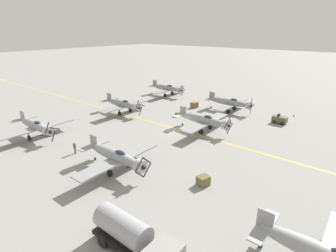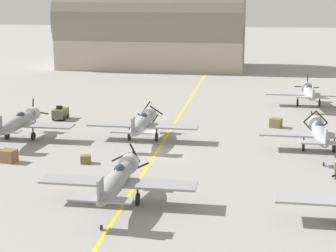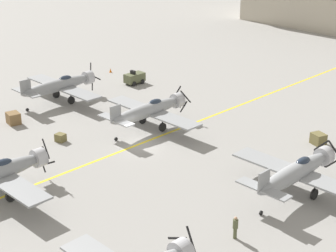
{
  "view_description": "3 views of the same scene",
  "coord_description": "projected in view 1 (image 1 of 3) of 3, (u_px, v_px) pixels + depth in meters",
  "views": [
    {
      "loc": [
        34.63,
        25.59,
        16.69
      ],
      "look_at": [
        4.77,
        1.55,
        2.42
      ],
      "focal_mm": 28.0,
      "sensor_mm": 36.0,
      "label": 1
    },
    {
      "loc": [
        9.58,
        -53.37,
        15.91
      ],
      "look_at": [
        0.94,
        1.57,
        2.4
      ],
      "focal_mm": 60.0,
      "sensor_mm": 36.0,
      "label": 2
    },
    {
      "loc": [
        37.03,
        -32.63,
        22.02
      ],
      "look_at": [
        2.0,
        2.32,
        1.92
      ],
      "focal_mm": 60.0,
      "sensor_mm": 36.0,
      "label": 3
    }
  ],
  "objects": [
    {
      "name": "airplane_mid_center",
      "position": [
        204.0,
        120.0,
        44.77
      ],
      "size": [
        12.0,
        9.98,
        3.65
      ],
      "rotation": [
        0.0,
        0.0,
        0.14
      ],
      "color": "#919496",
      "rests_on": "ground"
    },
    {
      "name": "airplane_mid_right",
      "position": [
        117.0,
        156.0,
        32.11
      ],
      "size": [
        12.0,
        9.98,
        3.65
      ],
      "rotation": [
        0.0,
        0.0,
        0.07
      ],
      "color": "#929497",
      "rests_on": "ground"
    },
    {
      "name": "airplane_near_center",
      "position": [
        123.0,
        104.0,
        54.26
      ],
      "size": [
        12.0,
        9.98,
        3.65
      ],
      "rotation": [
        0.0,
        0.0,
        -0.01
      ],
      "color": "gray",
      "rests_on": "ground"
    },
    {
      "name": "supply_crate_by_tanker",
      "position": [
        178.0,
        114.0,
        53.03
      ],
      "size": [
        1.09,
        0.97,
        0.78
      ],
      "primitive_type": "cube",
      "rotation": [
        0.0,
        0.0,
        0.22
      ],
      "color": "brown",
      "rests_on": "ground"
    },
    {
      "name": "traffic_cone",
      "position": [
        294.0,
        115.0,
        53.01
      ],
      "size": [
        0.36,
        0.36,
        0.55
      ],
      "primitive_type": "cone",
      "color": "orange",
      "rests_on": "ground"
    },
    {
      "name": "supply_crate_mid_lane",
      "position": [
        203.0,
        181.0,
        29.63
      ],
      "size": [
        1.59,
        1.46,
        1.09
      ],
      "primitive_type": "cube",
      "rotation": [
        0.0,
        0.0,
        -0.33
      ],
      "color": "brown",
      "rests_on": "ground"
    },
    {
      "name": "airplane_near_left",
      "position": [
        168.0,
        88.0,
        68.77
      ],
      "size": [
        12.0,
        9.98,
        3.65
      ],
      "rotation": [
        0.0,
        0.0,
        0.24
      ],
      "color": "gray",
      "rests_on": "ground"
    },
    {
      "name": "ground_crew_walking",
      "position": [
        75.0,
        147.0,
        36.99
      ],
      "size": [
        0.38,
        0.38,
        1.74
      ],
      "color": "#515638",
      "rests_on": "ground"
    },
    {
      "name": "taxiway_stripe",
      "position": [
        178.0,
        130.0,
        46.14
      ],
      "size": [
        0.3,
        160.0,
        0.01
      ],
      "primitive_type": "cube",
      "color": "yellow",
      "rests_on": "ground"
    },
    {
      "name": "tow_tractor",
      "position": [
        280.0,
        119.0,
        48.98
      ],
      "size": [
        1.57,
        2.6,
        1.79
      ],
      "color": "#515638",
      "rests_on": "ground"
    },
    {
      "name": "airplane_near_right",
      "position": [
        36.0,
        126.0,
        42.14
      ],
      "size": [
        12.0,
        9.98,
        3.67
      ],
      "rotation": [
        0.0,
        0.0,
        0.1
      ],
      "color": "#949699",
      "rests_on": "ground"
    },
    {
      "name": "airplane_mid_left",
      "position": [
        230.0,
        102.0,
        55.49
      ],
      "size": [
        12.0,
        9.98,
        3.8
      ],
      "rotation": [
        0.0,
        0.0,
        0.07
      ],
      "color": "gray",
      "rests_on": "ground"
    },
    {
      "name": "fuel_tanker",
      "position": [
        135.0,
        238.0,
        20.19
      ],
      "size": [
        2.67,
        8.0,
        2.98
      ],
      "color": "black",
      "rests_on": "ground"
    },
    {
      "name": "ground_plane",
      "position": [
        178.0,
        130.0,
        46.14
      ],
      "size": [
        400.0,
        400.0,
        0.0
      ],
      "primitive_type": "plane",
      "color": "gray"
    },
    {
      "name": "supply_crate_outboard",
      "position": [
        194.0,
        105.0,
        58.81
      ],
      "size": [
        1.66,
        1.47,
        1.22
      ],
      "primitive_type": "cube",
      "rotation": [
        0.0,
        0.0,
        -0.19
      ],
      "color": "brown",
      "rests_on": "ground"
    }
  ]
}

